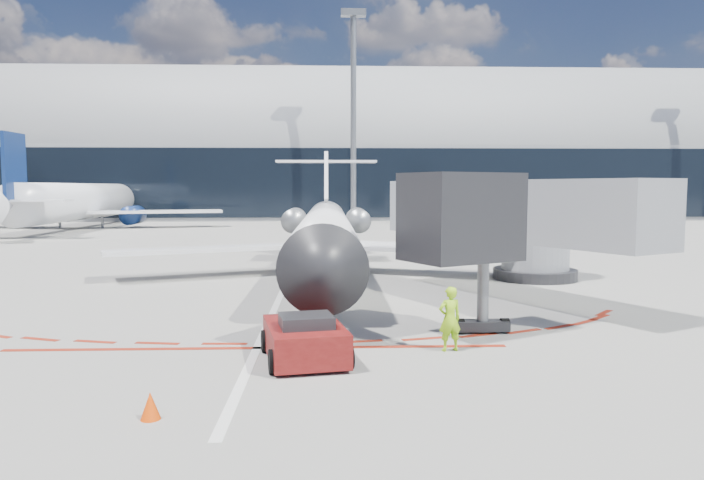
{
  "coord_description": "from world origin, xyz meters",
  "views": [
    {
      "loc": [
        2.02,
        -28.74,
        4.49
      ],
      "look_at": [
        3.02,
        -1.46,
        2.17
      ],
      "focal_mm": 32.0,
      "sensor_mm": 36.0,
      "label": 1
    }
  ],
  "objects": [
    {
      "name": "ground",
      "position": [
        0.0,
        0.0,
        0.0
      ],
      "size": [
        260.0,
        260.0,
        0.0
      ],
      "primitive_type": "plane",
      "color": "gray",
      "rests_on": "ground"
    },
    {
      "name": "apron_centerline",
      "position": [
        0.0,
        2.0,
        0.01
      ],
      "size": [
        0.25,
        40.0,
        0.01
      ],
      "primitive_type": "cube",
      "color": "silver",
      "rests_on": "ground"
    },
    {
      "name": "apron_stop_bar",
      "position": [
        0.0,
        -11.5,
        0.01
      ],
      "size": [
        14.0,
        0.25,
        0.01
      ],
      "primitive_type": "cube",
      "color": "maroon",
      "rests_on": "ground"
    },
    {
      "name": "terminal_building",
      "position": [
        0.0,
        64.97,
        8.52
      ],
      "size": [
        150.0,
        24.15,
        24.0
      ],
      "color": "gray",
      "rests_on": "ground"
    },
    {
      "name": "jet_bridge",
      "position": [
        9.79,
        -3.01,
        3.01
      ],
      "size": [
        10.03,
        15.2,
        4.9
      ],
      "color": "gray",
      "rests_on": "ground"
    },
    {
      "name": "light_mast_centre",
      "position": [
        5.0,
        48.0,
        12.5
      ],
      "size": [
        0.7,
        0.7,
        25.0
      ],
      "primitive_type": "cylinder",
      "color": "slate",
      "rests_on": "ground"
    },
    {
      "name": "regional_jet",
      "position": [
        1.85,
        2.37,
        2.26
      ],
      "size": [
        21.92,
        27.04,
        6.77
      ],
      "color": "white",
      "rests_on": "ground"
    },
    {
      "name": "pushback_tug",
      "position": [
        1.38,
        -12.76,
        0.55
      ],
      "size": [
        2.52,
        4.9,
        1.25
      ],
      "rotation": [
        0.0,
        0.0,
        0.19
      ],
      "color": "#540C0C",
      "rests_on": "ground"
    },
    {
      "name": "ramp_worker",
      "position": [
        5.31,
        -11.97,
        0.89
      ],
      "size": [
        0.74,
        0.57,
        1.78
      ],
      "primitive_type": "imported",
      "rotation": [
        0.0,
        0.0,
        3.39
      ],
      "color": "#97D616",
      "rests_on": "ground"
    },
    {
      "name": "safety_cone_right",
      "position": [
        -1.44,
        -16.81,
        0.27
      ],
      "size": [
        0.39,
        0.39,
        0.54
      ],
      "primitive_type": "cone",
      "color": "#E03E04",
      "rests_on": "ground"
    },
    {
      "name": "bg_airliner_1",
      "position": [
        -24.97,
        41.41,
        5.71
      ],
      "size": [
        35.28,
        37.35,
        11.41
      ],
      "primitive_type": null,
      "color": "white",
      "rests_on": "ground"
    }
  ]
}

